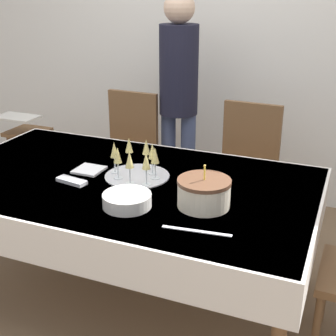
# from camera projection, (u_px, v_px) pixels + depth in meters

# --- Properties ---
(ground_plane) EXTENTS (12.00, 12.00, 0.00)m
(ground_plane) POSITION_uv_depth(u_px,v_px,m) (127.00, 293.00, 2.75)
(ground_plane) COLOR brown
(wall_back) EXTENTS (8.00, 0.05, 2.70)m
(wall_back) POSITION_uv_depth(u_px,v_px,m) (218.00, 30.00, 3.68)
(wall_back) COLOR silver
(wall_back) RESTS_ON ground_plane
(dining_table) EXTENTS (2.03, 1.18, 0.73)m
(dining_table) POSITION_uv_depth(u_px,v_px,m) (123.00, 196.00, 2.52)
(dining_table) COLOR silver
(dining_table) RESTS_ON ground_plane
(dining_chair_far_left) EXTENTS (0.44, 0.44, 0.95)m
(dining_chair_far_left) POSITION_uv_depth(u_px,v_px,m) (127.00, 152.00, 3.49)
(dining_chair_far_left) COLOR brown
(dining_chair_far_left) RESTS_ON ground_plane
(dining_chair_far_right) EXTENTS (0.44, 0.44, 0.95)m
(dining_chair_far_right) POSITION_uv_depth(u_px,v_px,m) (245.00, 169.00, 3.18)
(dining_chair_far_right) COLOR brown
(dining_chair_far_right) RESTS_ON ground_plane
(birthday_cake) EXTENTS (0.25, 0.25, 0.21)m
(birthday_cake) POSITION_uv_depth(u_px,v_px,m) (204.00, 193.00, 2.16)
(birthday_cake) COLOR beige
(birthday_cake) RESTS_ON dining_table
(champagne_tray) EXTENTS (0.35, 0.35, 0.18)m
(champagne_tray) POSITION_uv_depth(u_px,v_px,m) (137.00, 162.00, 2.48)
(champagne_tray) COLOR silver
(champagne_tray) RESTS_ON dining_table
(plate_stack_main) EXTENTS (0.23, 0.23, 0.06)m
(plate_stack_main) POSITION_uv_depth(u_px,v_px,m) (127.00, 200.00, 2.17)
(plate_stack_main) COLOR silver
(plate_stack_main) RESTS_ON dining_table
(cake_knife) EXTENTS (0.30, 0.05, 0.00)m
(cake_knife) POSITION_uv_depth(u_px,v_px,m) (197.00, 231.00, 1.96)
(cake_knife) COLOR silver
(cake_knife) RESTS_ON dining_table
(fork_pile) EXTENTS (0.18, 0.09, 0.02)m
(fork_pile) POSITION_uv_depth(u_px,v_px,m) (72.00, 181.00, 2.43)
(fork_pile) COLOR silver
(fork_pile) RESTS_ON dining_table
(napkin_pile) EXTENTS (0.15, 0.15, 0.01)m
(napkin_pile) POSITION_uv_depth(u_px,v_px,m) (89.00, 170.00, 2.59)
(napkin_pile) COLOR white
(napkin_pile) RESTS_ON dining_table
(person_standing) EXTENTS (0.28, 0.28, 1.65)m
(person_standing) POSITION_uv_depth(u_px,v_px,m) (179.00, 87.00, 3.38)
(person_standing) COLOR #3F4C72
(person_standing) RESTS_ON ground_plane
(high_chair) EXTENTS (0.33, 0.35, 0.71)m
(high_chair) POSITION_uv_depth(u_px,v_px,m) (27.00, 141.00, 3.86)
(high_chair) COLOR brown
(high_chair) RESTS_ON ground_plane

